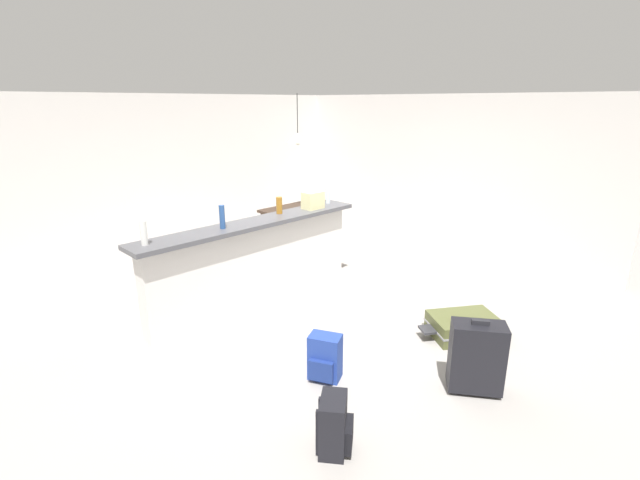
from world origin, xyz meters
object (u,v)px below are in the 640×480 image
object	(u,v)px
bottle_white	(144,233)
bottle_blue	(222,217)
suitcase_flat_olive	(463,326)
pendant_lamp	(298,138)
dining_table	(300,214)
dining_chair_near_partition	(320,229)
grocery_bag	(313,200)
bottle_amber	(279,205)
suitcase_upright_black	(477,357)
backpack_blue	(325,358)
backpack_black	(334,425)
bottle_clear	(328,195)

from	to	relation	value
bottle_white	bottle_blue	xyz separation A→B (m)	(0.86, -0.03, 0.01)
suitcase_flat_olive	pendant_lamp	bearing A→B (deg)	78.09
bottle_blue	pendant_lamp	xyz separation A→B (m)	(2.22, 1.22, 0.66)
bottle_white	dining_table	size ratio (longest dim) A/B	0.22
bottle_white	dining_chair_near_partition	xyz separation A→B (m)	(2.94, 0.57, -0.66)
suitcase_flat_olive	dining_chair_near_partition	bearing A→B (deg)	78.35
bottle_white	grocery_bag	size ratio (longest dim) A/B	0.93
pendant_lamp	bottle_amber	bearing A→B (deg)	-139.94
bottle_amber	dining_chair_near_partition	distance (m)	1.45
dining_table	pendant_lamp	world-z (taller)	pendant_lamp
suitcase_upright_black	bottle_blue	bearing A→B (deg)	104.80
dining_table	backpack_blue	world-z (taller)	dining_table
grocery_bag	dining_chair_near_partition	distance (m)	1.14
bottle_amber	dining_chair_near_partition	size ratio (longest dim) A/B	0.22
bottle_blue	dining_chair_near_partition	distance (m)	2.26
backpack_black	suitcase_upright_black	bearing A→B (deg)	-15.49
backpack_blue	suitcase_flat_olive	bearing A→B (deg)	-17.44
suitcase_flat_olive	backpack_black	bearing A→B (deg)	-175.83
bottle_clear	pendant_lamp	bearing A→B (deg)	66.52
bottle_white	grocery_bag	world-z (taller)	bottle_white
bottle_blue	backpack_black	world-z (taller)	bottle_blue
bottle_amber	suitcase_upright_black	size ratio (longest dim) A/B	0.31
bottle_clear	grocery_bag	size ratio (longest dim) A/B	0.85
bottle_blue	grocery_bag	bearing A→B (deg)	-0.20
dining_chair_near_partition	suitcase_flat_olive	xyz separation A→B (m)	(-0.56, -2.73, -0.41)
dining_table	backpack_blue	distance (m)	3.58
grocery_bag	suitcase_flat_olive	size ratio (longest dim) A/B	0.30
bottle_amber	suitcase_flat_olive	size ratio (longest dim) A/B	0.24
suitcase_flat_olive	backpack_black	size ratio (longest dim) A/B	2.08
grocery_bag	suitcase_upright_black	bearing A→B (deg)	-103.88
suitcase_upright_black	backpack_black	bearing A→B (deg)	164.51
bottle_clear	dining_chair_near_partition	size ratio (longest dim) A/B	0.24
bottle_clear	suitcase_upright_black	size ratio (longest dim) A/B	0.33
dining_chair_near_partition	backpack_blue	xyz separation A→B (m)	(-2.15, -2.23, -0.31)
bottle_clear	suitcase_upright_black	distance (m)	3.05
bottle_clear	dining_table	bearing A→B (deg)	67.67
bottle_amber	backpack_black	distance (m)	2.99
pendant_lamp	bottle_clear	bearing A→B (deg)	-113.48
bottle_blue	dining_table	distance (m)	2.50
bottle_white	backpack_blue	distance (m)	2.08
bottle_amber	grocery_bag	bearing A→B (deg)	-11.69
bottle_white	backpack_black	xyz separation A→B (m)	(0.22, -2.32, -0.98)
bottle_clear	backpack_black	bearing A→B (deg)	-135.01
pendant_lamp	bottle_white	bearing A→B (deg)	-158.83
bottle_amber	suitcase_upright_black	xyz separation A→B (m)	(-0.18, -2.76, -0.83)
bottle_blue	suitcase_flat_olive	distance (m)	2.83
dining_chair_near_partition	suitcase_upright_black	world-z (taller)	dining_chair_near_partition
pendant_lamp	suitcase_upright_black	size ratio (longest dim) A/B	1.15
bottle_blue	grocery_bag	size ratio (longest dim) A/B	1.00
dining_table	backpack_blue	xyz separation A→B (m)	(-2.23, -2.77, -0.44)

